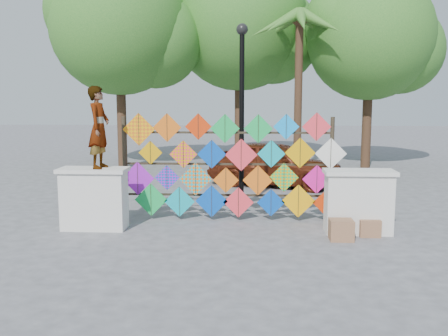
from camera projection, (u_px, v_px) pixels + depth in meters
The scene contains 13 objects.
ground at pixel (225, 228), 10.45m from camera, with size 80.00×80.00×0.00m, color gray.
parapet_left at pixel (94, 198), 10.31m from camera, with size 1.40×0.65×1.28m.
parapet_right at pixel (358, 201), 10.01m from camera, with size 1.40×0.65×1.28m.
kite_rack at pixel (231, 167), 11.00m from camera, with size 4.99×0.24×2.40m.
tree_west at pixel (122, 27), 18.87m from camera, with size 5.85×5.20×8.01m.
tree_mid at pixel (242, 23), 20.55m from camera, with size 6.30×5.60×8.61m.
tree_east at pixel (372, 37), 18.90m from camera, with size 5.40×4.80×7.42m.
palm_tree at pixel (299, 34), 17.55m from camera, with size 3.62×3.62×5.83m.
vendor_woman at pixel (99, 127), 10.10m from camera, with size 0.61×0.40×1.67m, color #99999E.
sedan at pixel (275, 163), 15.43m from camera, with size 1.65×4.11×1.40m, color #5B210F.
lamppost at pixel (242, 99), 12.04m from camera, with size 0.28×0.28×4.46m.
cardboard_box_near at pixel (341, 230), 9.55m from camera, with size 0.45×0.40×0.40m, color #8D6344.
cardboard_box_far at pixel (369, 227), 9.86m from camera, with size 0.41×0.37×0.34m, color #8D6344.
Camera 1 is at (0.55, -10.16, 2.70)m, focal length 40.00 mm.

